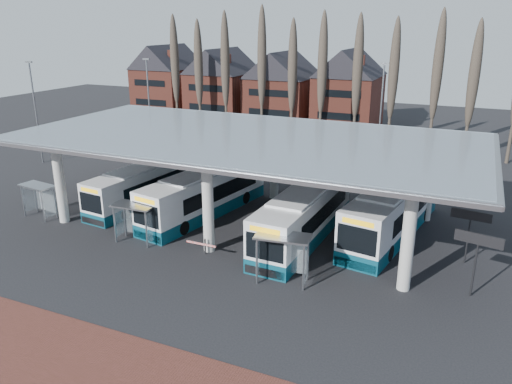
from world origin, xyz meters
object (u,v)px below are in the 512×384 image
at_px(bus_3, 393,211).
at_px(shelter_1, 136,214).
at_px(shelter_2, 283,247).
at_px(bus_1, 206,194).
at_px(shelter_0, 40,193).
at_px(bus_2, 305,215).
at_px(bus_0, 146,185).

bearing_deg(bus_3, shelter_1, -143.12).
bearing_deg(bus_3, shelter_2, -106.88).
relative_size(bus_1, shelter_2, 3.91).
bearing_deg(bus_3, bus_1, -163.33).
relative_size(shelter_1, shelter_2, 0.90).
bearing_deg(shelter_0, bus_2, 20.14).
height_order(shelter_0, shelter_2, shelter_2).
xyz_separation_m(bus_0, bus_3, (19.05, 1.58, 0.21)).
xyz_separation_m(bus_2, shelter_2, (0.80, -6.09, 0.42)).
relative_size(bus_2, bus_3, 0.95).
distance_m(bus_2, shelter_2, 6.16).
distance_m(bus_0, shelter_0, 7.80).
bearing_deg(bus_1, bus_0, -172.84).
bearing_deg(bus_1, bus_3, 17.30).
relative_size(bus_0, shelter_0, 4.01).
xyz_separation_m(bus_2, bus_3, (5.24, 3.07, 0.05)).
relative_size(bus_3, shelter_2, 4.09).
height_order(bus_2, shelter_0, bus_2).
bearing_deg(shelter_2, bus_3, 56.36).
height_order(bus_1, shelter_0, bus_1).
xyz_separation_m(bus_2, shelter_1, (-9.94, -4.96, 0.27)).
bearing_deg(shelter_2, bus_0, 144.77).
relative_size(bus_3, shelter_0, 4.61).
xyz_separation_m(bus_1, bus_2, (8.22, -1.26, 0.02)).
height_order(bus_1, shelter_1, bus_1).
relative_size(bus_1, shelter_1, 4.35).
bearing_deg(shelter_1, bus_3, 25.09).
relative_size(bus_2, shelter_0, 4.40).
relative_size(bus_0, shelter_1, 3.97).
bearing_deg(bus_3, bus_0, -166.29).
bearing_deg(shelter_0, shelter_2, 2.35).
bearing_deg(shelter_1, shelter_0, 172.34).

